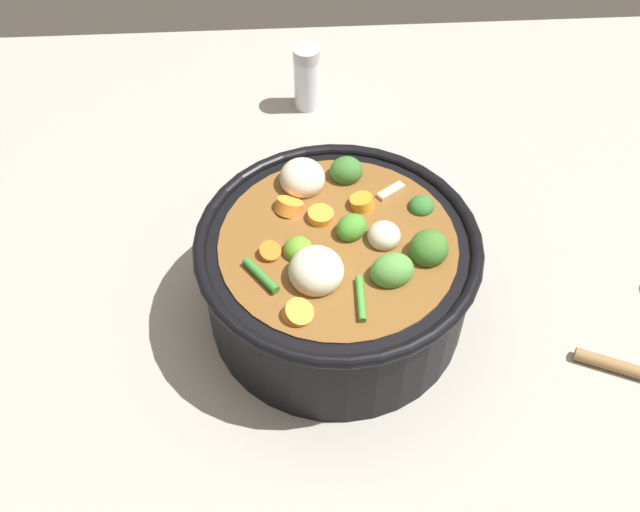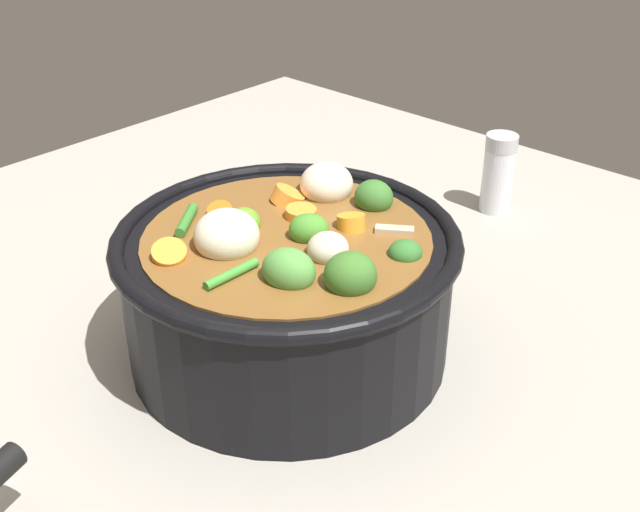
# 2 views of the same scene
# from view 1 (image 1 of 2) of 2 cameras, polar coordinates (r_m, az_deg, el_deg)

# --- Properties ---
(ground_plane) EXTENTS (1.10, 1.10, 0.00)m
(ground_plane) POSITION_cam_1_polar(r_m,az_deg,el_deg) (0.78, 1.28, -4.30)
(ground_plane) COLOR #9E998E
(cooking_pot) EXTENTS (0.28, 0.28, 0.14)m
(cooking_pot) POSITION_cam_1_polar(r_m,az_deg,el_deg) (0.73, 1.37, -1.41)
(cooking_pot) COLOR black
(cooking_pot) RESTS_ON ground_plane
(salt_shaker) EXTENTS (0.04, 0.04, 0.09)m
(salt_shaker) POSITION_cam_1_polar(r_m,az_deg,el_deg) (1.00, -1.06, 13.99)
(salt_shaker) COLOR silver
(salt_shaker) RESTS_ON ground_plane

